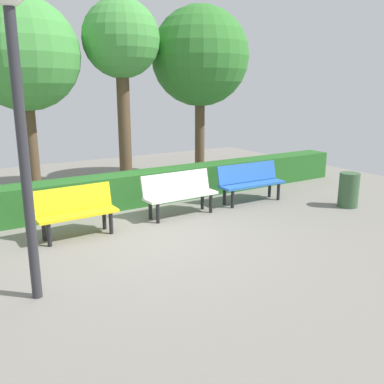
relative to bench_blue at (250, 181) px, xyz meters
name	(u,v)px	position (x,y,z in m)	size (l,w,h in m)	color
ground_plane	(147,233)	(2.92, 0.66, -0.48)	(16.00, 16.00, 0.00)	gray
bench_blue	(250,181)	(0.00, 0.00, 0.00)	(1.61, 0.52, 0.86)	blue
bench_white	(179,192)	(1.86, 0.01, 0.00)	(1.55, 0.49, 0.86)	white
bench_yellow	(76,210)	(3.99, 0.12, -0.01)	(1.38, 0.49, 0.86)	yellow
hedge_row	(146,187)	(2.01, -1.18, -0.13)	(11.13, 0.63, 0.71)	#266023
tree_near	(200,57)	(-0.35, -2.57, 2.79)	(2.56, 2.56, 4.57)	brown
tree_mid	(121,43)	(1.82, -2.66, 3.04)	(1.82, 1.82, 4.53)	brown
tree_far	(24,56)	(3.98, -2.95, 2.69)	(2.41, 2.41, 4.40)	brown
lamp_post	(16,81)	(5.09, 1.99, 2.09)	(0.36, 0.36, 3.68)	#2D2D33
trash_bin	(349,190)	(-1.51, 1.46, -0.11)	(0.42, 0.42, 0.74)	#385938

